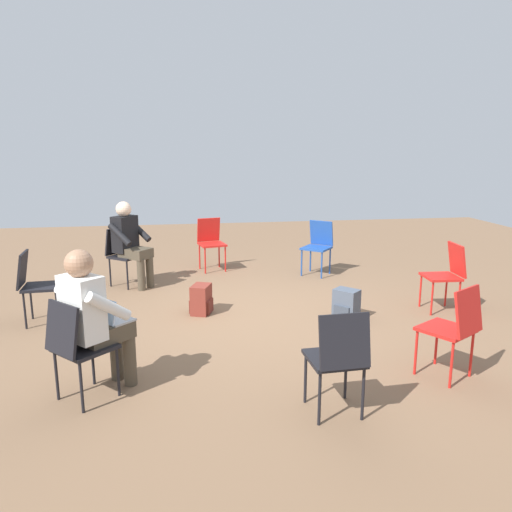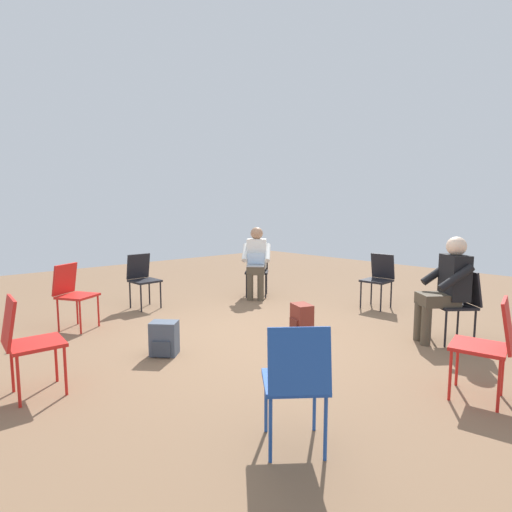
{
  "view_description": "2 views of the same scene",
  "coord_description": "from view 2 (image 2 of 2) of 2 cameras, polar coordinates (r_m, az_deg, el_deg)",
  "views": [
    {
      "loc": [
        -0.87,
        -5.68,
        2.02
      ],
      "look_at": [
        0.02,
        -0.11,
        0.76
      ],
      "focal_mm": 35.0,
      "sensor_mm": 36.0,
      "label": 1
    },
    {
      "loc": [
        3.13,
        3.44,
        1.54
      ],
      "look_at": [
        -0.08,
        -0.09,
        0.99
      ],
      "focal_mm": 28.0,
      "sensor_mm": 36.0,
      "label": 2
    }
  ],
  "objects": [
    {
      "name": "chair_southeast",
      "position": [
        5.7,
        -24.7,
        -4.59
      ],
      "size": [
        0.56,
        0.57,
        0.85
      ],
      "rotation": [
        0.0,
        0.0,
        0.54
      ],
      "color": "red",
      "rests_on": "ground"
    },
    {
      "name": "ground_plane",
      "position": [
        4.9,
        0.03,
        -11.75
      ],
      "size": [
        14.86,
        14.86,
        0.0
      ],
      "primitive_type": "plane",
      "color": "brown"
    },
    {
      "name": "backpack_by_empty_chair",
      "position": [
        5.15,
        6.56,
        -9.04
      ],
      "size": [
        0.3,
        0.33,
        0.36
      ],
      "rotation": [
        0.0,
        0.0,
        1.21
      ],
      "color": "maroon",
      "rests_on": "ground"
    },
    {
      "name": "chair_west",
      "position": [
        6.61,
        17.14,
        -2.8
      ],
      "size": [
        0.46,
        0.42,
        0.85
      ],
      "rotation": [
        0.0,
        0.0,
        -1.51
      ],
      "color": "black",
      "rests_on": "ground"
    },
    {
      "name": "chair_southwest",
      "position": [
        7.21,
        0.14,
        -1.74
      ],
      "size": [
        0.59,
        0.58,
        0.85
      ],
      "rotation": [
        0.0,
        0.0,
        -0.81
      ],
      "color": "black",
      "rests_on": "ground"
    },
    {
      "name": "person_in_black",
      "position": [
        5.11,
        25.57,
        -3.61
      ],
      "size": [
        0.63,
        0.63,
        1.24
      ],
      "rotation": [
        0.0,
        0.0,
        -2.25
      ],
      "color": "#4C4233",
      "rests_on": "ground"
    },
    {
      "name": "chair_east",
      "position": [
        3.83,
        -29.97,
        -10.16
      ],
      "size": [
        0.46,
        0.43,
        0.85
      ],
      "rotation": [
        0.0,
        0.0,
        1.5
      ],
      "color": "red",
      "rests_on": "ground"
    },
    {
      "name": "chair_northeast",
      "position": [
        2.63,
        5.76,
        -16.9
      ],
      "size": [
        0.58,
        0.58,
        0.85
      ],
      "rotation": [
        0.0,
        0.0,
        2.46
      ],
      "color": "#1E4799",
      "rests_on": "ground"
    },
    {
      "name": "backpack_near_laptop_user",
      "position": [
        4.46,
        -12.96,
        -11.65
      ],
      "size": [
        0.34,
        0.34,
        0.36
      ],
      "rotation": [
        0.0,
        0.0,
        5.46
      ],
      "color": "#475160",
      "rests_on": "ground"
    },
    {
      "name": "person_with_laptop",
      "position": [
        7.02,
        0.05,
        -0.35
      ],
      "size": [
        0.64,
        0.64,
        1.24
      ],
      "rotation": [
        0.0,
        0.0,
        -0.81
      ],
      "color": "#4C4233",
      "rests_on": "ground"
    },
    {
      "name": "chair_south",
      "position": [
        6.55,
        -15.92,
        -2.85
      ],
      "size": [
        0.42,
        0.46,
        0.85
      ],
      "rotation": [
        0.0,
        0.0,
        0.05
      ],
      "color": "black",
      "rests_on": "ground"
    },
    {
      "name": "chair_north",
      "position": [
        3.76,
        30.36,
        -10.47
      ],
      "size": [
        0.48,
        0.51,
        0.85
      ],
      "rotation": [
        0.0,
        0.0,
        -2.92
      ],
      "color": "red",
      "rests_on": "ground"
    },
    {
      "name": "chair_northwest",
      "position": [
        5.23,
        27.06,
        -5.68
      ],
      "size": [
        0.58,
        0.58,
        0.85
      ],
      "rotation": [
        0.0,
        0.0,
        -2.25
      ],
      "color": "black",
      "rests_on": "ground"
    }
  ]
}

